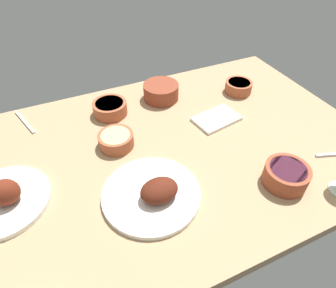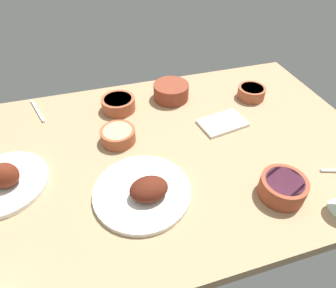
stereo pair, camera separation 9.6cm
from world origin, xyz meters
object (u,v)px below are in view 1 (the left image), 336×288
Objects in this scene: bowl_sauce at (110,108)px; bowl_cream at (161,91)px; bowl_onions at (286,175)px; bowl_soup at (238,87)px; plate_center_main at (4,199)px; plate_near_viewer at (153,193)px; fork_loose at (25,122)px; folded_napkin at (216,119)px; bowl_potatoes at (116,140)px.

bowl_sauce is 0.90× the size of bowl_cream.
bowl_onions is 50.50cm from bowl_soup.
plate_center_main reaches higher than bowl_cream.
bowl_cream is at bearing 105.15° from bowl_onions.
plate_near_viewer is 39.07cm from bowl_onions.
plate_center_main is 0.91× the size of plate_near_viewer.
fork_loose is at bearing 120.77° from plate_near_viewer.
bowl_cream is 25.90cm from folded_napkin.
bowl_sauce is at bearing 89.87° from plate_near_viewer.
plate_near_viewer is 2.37× the size of bowl_potatoes.
fork_loose is (-84.78, 14.94, -2.22)cm from bowl_soup.
plate_center_main reaches higher than plate_near_viewer.
bowl_sauce is at bearing 58.60° from fork_loose.
bowl_soup is at bearing -15.69° from bowl_cream.
folded_napkin is (38.38, -1.88, -1.99)cm from bowl_potatoes.
plate_center_main is 41.19cm from plate_near_viewer.
plate_near_viewer is at bearing 13.40° from fork_loose.
bowl_soup reaches higher than fork_loose.
fork_loose is at bearing 136.52° from bowl_potatoes.
bowl_onions is 1.00× the size of bowl_sauce.
bowl_soup is 86.12cm from fork_loose.
bowl_potatoes is 58.21cm from bowl_soup.
bowl_potatoes is at bearing 96.98° from plate_near_viewer.
bowl_cream is (25.25, 20.26, 0.92)cm from bowl_potatoes.
bowl_potatoes is (-3.12, 25.47, 0.76)cm from plate_near_viewer.
bowl_potatoes is (-40.60, 36.40, -0.69)cm from bowl_onions.
folded_napkin is (35.26, 23.59, -1.23)cm from plate_near_viewer.
plate_near_viewer is 42.44cm from folded_napkin.
bowl_soup is at bearing 34.27° from plate_near_viewer.
plate_center_main is 1.49× the size of fork_loose.
bowl_cream is (60.46, 30.64, 1.43)cm from plate_center_main.
plate_center_main reaches higher than folded_napkin.
plate_center_main is 67.79cm from bowl_cream.
fork_loose is (7.53, 36.63, -1.67)cm from plate_center_main.
bowl_onions is at bearing -18.95° from plate_center_main.
plate_center_main is 37.43cm from fork_loose.
plate_near_viewer is at bearing -21.50° from plate_center_main.
bowl_sauce is (3.21, 18.53, 0.19)cm from bowl_potatoes.
bowl_sauce is at bearing -175.52° from bowl_cream.
bowl_onions is at bearing 30.09° from fork_loose.
fork_loose is (-30.80, 51.72, -1.43)cm from plate_near_viewer.
bowl_soup is 23.00cm from folded_napkin.
plate_center_main is 1.96× the size of bowl_onions.
bowl_potatoes is 0.69× the size of fork_loose.
bowl_onions is at bearing -86.33° from folded_napkin.
folded_napkin is at bearing -144.82° from bowl_soup.
fork_loose is (-52.93, 5.99, -3.10)cm from bowl_cream.
bowl_onions reaches higher than folded_napkin.
bowl_cream reaches higher than bowl_potatoes.
plate_near_viewer is 1.96× the size of bowl_cream.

